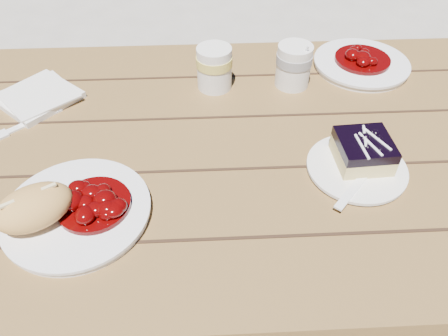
{
  "coord_description": "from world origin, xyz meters",
  "views": [
    {
      "loc": [
        -0.07,
        -0.66,
        1.33
      ],
      "look_at": [
        -0.04,
        -0.14,
        0.81
      ],
      "focal_mm": 35.0,
      "sensor_mm": 36.0,
      "label": 1
    }
  ],
  "objects_px": {
    "picnic_table": "(241,195)",
    "bread_roll": "(34,207)",
    "main_plate": "(77,213)",
    "second_plate": "(361,64)",
    "second_cup": "(214,68)",
    "dessert_plate": "(356,169)",
    "blueberry_cake": "(363,150)",
    "coffee_cup": "(294,66)"
  },
  "relations": [
    {
      "from": "blueberry_cake",
      "to": "second_plate",
      "type": "relative_size",
      "value": 0.45
    },
    {
      "from": "main_plate",
      "to": "second_plate",
      "type": "distance_m",
      "value": 0.75
    },
    {
      "from": "blueberry_cake",
      "to": "bread_roll",
      "type": "bearing_deg",
      "value": -171.35
    },
    {
      "from": "dessert_plate",
      "to": "second_plate",
      "type": "height_order",
      "value": "second_plate"
    },
    {
      "from": "picnic_table",
      "to": "bread_roll",
      "type": "bearing_deg",
      "value": -150.36
    },
    {
      "from": "dessert_plate",
      "to": "second_cup",
      "type": "height_order",
      "value": "second_cup"
    },
    {
      "from": "second_plate",
      "to": "second_cup",
      "type": "distance_m",
      "value": 0.37
    },
    {
      "from": "picnic_table",
      "to": "dessert_plate",
      "type": "relative_size",
      "value": 11.12
    },
    {
      "from": "main_plate",
      "to": "dessert_plate",
      "type": "distance_m",
      "value": 0.51
    },
    {
      "from": "blueberry_cake",
      "to": "main_plate",
      "type": "bearing_deg",
      "value": -172.25
    },
    {
      "from": "picnic_table",
      "to": "dessert_plate",
      "type": "distance_m",
      "value": 0.28
    },
    {
      "from": "main_plate",
      "to": "second_cup",
      "type": "height_order",
      "value": "second_cup"
    },
    {
      "from": "bread_roll",
      "to": "coffee_cup",
      "type": "relative_size",
      "value": 1.27
    },
    {
      "from": "bread_roll",
      "to": "blueberry_cake",
      "type": "bearing_deg",
      "value": 11.93
    },
    {
      "from": "bread_roll",
      "to": "blueberry_cake",
      "type": "xyz_separation_m",
      "value": [
        0.57,
        0.12,
        -0.01
      ]
    },
    {
      "from": "second_plate",
      "to": "bread_roll",
      "type": "bearing_deg",
      "value": -145.06
    },
    {
      "from": "bread_roll",
      "to": "second_plate",
      "type": "xyz_separation_m",
      "value": [
        0.66,
        0.46,
        -0.04
      ]
    },
    {
      "from": "main_plate",
      "to": "second_plate",
      "type": "xyz_separation_m",
      "value": [
        0.61,
        0.44,
        0.0
      ]
    },
    {
      "from": "bread_roll",
      "to": "second_cup",
      "type": "xyz_separation_m",
      "value": [
        0.3,
        0.4,
        0.0
      ]
    },
    {
      "from": "picnic_table",
      "to": "main_plate",
      "type": "bearing_deg",
      "value": -148.74
    },
    {
      "from": "main_plate",
      "to": "second_cup",
      "type": "distance_m",
      "value": 0.45
    },
    {
      "from": "main_plate",
      "to": "dessert_plate",
      "type": "bearing_deg",
      "value": 9.59
    },
    {
      "from": "main_plate",
      "to": "bread_roll",
      "type": "xyz_separation_m",
      "value": [
        -0.05,
        -0.02,
        0.04
      ]
    },
    {
      "from": "second_cup",
      "to": "picnic_table",
      "type": "bearing_deg",
      "value": -75.97
    },
    {
      "from": "bread_roll",
      "to": "coffee_cup",
      "type": "height_order",
      "value": "coffee_cup"
    },
    {
      "from": "dessert_plate",
      "to": "coffee_cup",
      "type": "xyz_separation_m",
      "value": [
        -0.08,
        0.29,
        0.04
      ]
    },
    {
      "from": "blueberry_cake",
      "to": "coffee_cup",
      "type": "height_order",
      "value": "coffee_cup"
    },
    {
      "from": "bread_roll",
      "to": "second_cup",
      "type": "height_order",
      "value": "second_cup"
    },
    {
      "from": "blueberry_cake",
      "to": "second_cup",
      "type": "distance_m",
      "value": 0.39
    },
    {
      "from": "second_plate",
      "to": "coffee_cup",
      "type": "bearing_deg",
      "value": -160.33
    },
    {
      "from": "bread_roll",
      "to": "second_plate",
      "type": "relative_size",
      "value": 0.55
    },
    {
      "from": "coffee_cup",
      "to": "second_cup",
      "type": "distance_m",
      "value": 0.18
    },
    {
      "from": "picnic_table",
      "to": "dessert_plate",
      "type": "bearing_deg",
      "value": -24.68
    },
    {
      "from": "main_plate",
      "to": "second_plate",
      "type": "relative_size",
      "value": 1.07
    },
    {
      "from": "main_plate",
      "to": "coffee_cup",
      "type": "height_order",
      "value": "coffee_cup"
    },
    {
      "from": "dessert_plate",
      "to": "second_plate",
      "type": "bearing_deg",
      "value": 73.22
    },
    {
      "from": "blueberry_cake",
      "to": "coffee_cup",
      "type": "relative_size",
      "value": 1.03
    },
    {
      "from": "blueberry_cake",
      "to": "second_plate",
      "type": "bearing_deg",
      "value": 70.78
    },
    {
      "from": "blueberry_cake",
      "to": "coffee_cup",
      "type": "bearing_deg",
      "value": 103.68
    },
    {
      "from": "main_plate",
      "to": "second_cup",
      "type": "xyz_separation_m",
      "value": [
        0.25,
        0.38,
        0.04
      ]
    },
    {
      "from": "bread_roll",
      "to": "second_plate",
      "type": "bearing_deg",
      "value": 34.94
    },
    {
      "from": "second_cup",
      "to": "blueberry_cake",
      "type": "bearing_deg",
      "value": -46.36
    }
  ]
}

